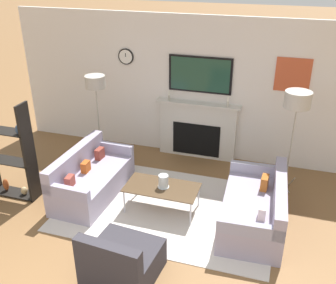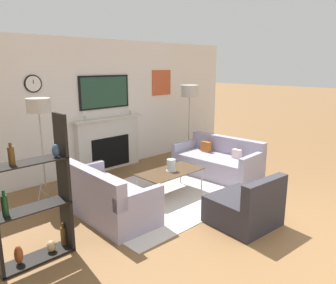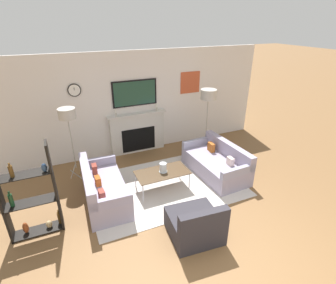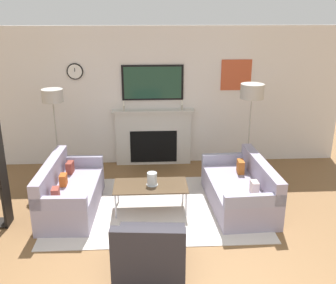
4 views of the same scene
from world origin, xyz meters
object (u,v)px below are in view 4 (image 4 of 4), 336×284
(floor_lamp_left, at_px, (53,98))
(hurricane_candle, at_px, (152,180))
(couch_left, at_px, (69,193))
(couch_right, at_px, (241,190))
(armchair, at_px, (150,253))
(coffee_table, at_px, (151,187))
(floor_lamp_right, at_px, (252,93))

(floor_lamp_left, bearing_deg, hurricane_candle, -36.07)
(couch_left, relative_size, hurricane_candle, 8.08)
(couch_right, distance_m, armchair, 2.15)
(coffee_table, bearing_deg, couch_right, 2.91)
(couch_right, relative_size, hurricane_candle, 8.48)
(hurricane_candle, bearing_deg, floor_lamp_left, 143.93)
(floor_lamp_right, bearing_deg, couch_right, -108.56)
(couch_left, height_order, armchair, couch_left)
(couch_right, bearing_deg, hurricane_candle, -177.32)
(hurricane_candle, bearing_deg, coffee_table, -163.69)
(couch_left, height_order, coffee_table, couch_left)
(coffee_table, bearing_deg, hurricane_candle, 16.31)
(couch_left, xyz_separation_m, floor_lamp_left, (-0.39, 1.16, 1.26))
(armchair, xyz_separation_m, floor_lamp_right, (1.85, 2.74, 1.34))
(couch_right, xyz_separation_m, floor_lamp_right, (0.39, 1.16, 1.33))
(couch_left, xyz_separation_m, couch_right, (2.70, 0.00, -0.02))
(couch_left, relative_size, floor_lamp_right, 0.94)
(couch_left, height_order, floor_lamp_right, floor_lamp_right)
(couch_left, xyz_separation_m, armchair, (1.24, -1.58, -0.04))
(couch_left, bearing_deg, floor_lamp_left, 108.59)
(couch_left, bearing_deg, hurricane_candle, -2.89)
(armchair, relative_size, hurricane_candle, 4.39)
(floor_lamp_left, relative_size, floor_lamp_right, 0.97)
(couch_right, bearing_deg, floor_lamp_right, 71.44)
(couch_right, bearing_deg, floor_lamp_left, 159.47)
(coffee_table, relative_size, floor_lamp_right, 0.65)
(couch_left, height_order, hurricane_candle, couch_left)
(hurricane_candle, relative_size, floor_lamp_right, 0.12)
(armchair, distance_m, coffee_table, 1.51)
(hurricane_candle, distance_m, floor_lamp_left, 2.32)
(hurricane_candle, bearing_deg, armchair, -91.86)
(floor_lamp_right, bearing_deg, coffee_table, -146.00)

